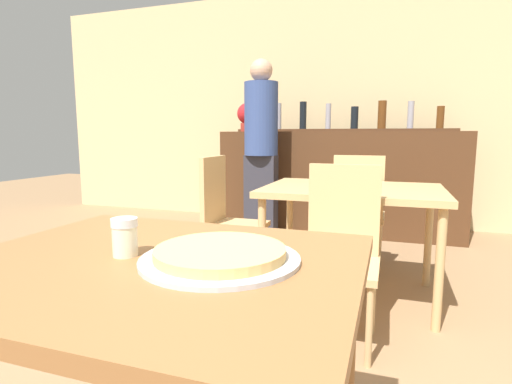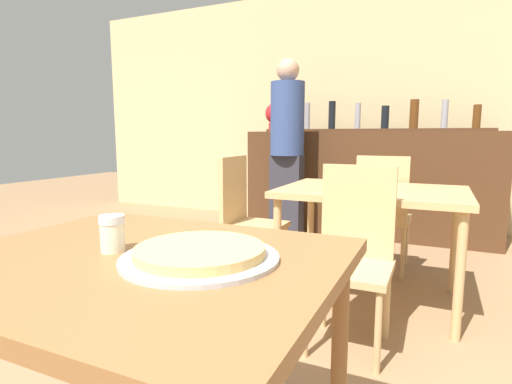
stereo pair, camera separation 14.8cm
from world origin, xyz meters
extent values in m
cube|color=#D1B784|center=(0.00, 4.13, 1.40)|extent=(8.00, 0.05, 2.80)
cube|color=brown|center=(0.00, 0.00, 0.75)|extent=(1.02, 0.84, 0.04)
cylinder|color=brown|center=(-0.45, 0.36, 0.36)|extent=(0.05, 0.05, 0.73)
cylinder|color=brown|center=(0.45, 0.36, 0.36)|extent=(0.05, 0.05, 0.73)
cube|color=tan|center=(0.32, 1.81, 0.72)|extent=(1.13, 0.83, 0.04)
cylinder|color=tan|center=(-0.18, 1.45, 0.35)|extent=(0.05, 0.05, 0.70)
cylinder|color=tan|center=(0.83, 1.45, 0.35)|extent=(0.05, 0.05, 0.70)
cylinder|color=tan|center=(-0.18, 2.16, 0.35)|extent=(0.05, 0.05, 0.70)
cylinder|color=tan|center=(0.83, 2.16, 0.35)|extent=(0.05, 0.05, 0.70)
cube|color=#4C2D19|center=(0.00, 3.63, 0.56)|extent=(2.60, 0.56, 1.11)
cube|color=#4C2D19|center=(0.00, 3.77, 1.13)|extent=(2.39, 0.24, 0.03)
cylinder|color=#5B3314|center=(-1.02, 3.77, 1.26)|extent=(0.07, 0.07, 0.23)
cylinder|color=#9999A3|center=(-0.73, 3.77, 1.30)|extent=(0.06, 0.06, 0.30)
cylinder|color=black|center=(-0.44, 3.77, 1.30)|extent=(0.08, 0.08, 0.31)
cylinder|color=#9999A3|center=(-0.15, 3.77, 1.29)|extent=(0.06, 0.06, 0.28)
cylinder|color=black|center=(0.15, 3.77, 1.27)|extent=(0.08, 0.08, 0.24)
cylinder|color=#5B3314|center=(0.44, 3.77, 1.29)|extent=(0.09, 0.09, 0.30)
cylinder|color=#9999A3|center=(0.73, 3.77, 1.29)|extent=(0.07, 0.07, 0.29)
cylinder|color=#5B3314|center=(1.02, 3.77, 1.26)|extent=(0.08, 0.08, 0.23)
cube|color=tan|center=(0.32, 1.14, 0.42)|extent=(0.40, 0.40, 0.04)
cube|color=tan|center=(0.32, 1.32, 0.68)|extent=(0.38, 0.04, 0.49)
cylinder|color=tan|center=(0.15, 0.97, 0.20)|extent=(0.03, 0.03, 0.40)
cylinder|color=tan|center=(0.49, 0.97, 0.20)|extent=(0.03, 0.03, 0.40)
cylinder|color=tan|center=(0.15, 1.31, 0.20)|extent=(0.03, 0.03, 0.40)
cylinder|color=tan|center=(0.49, 1.31, 0.20)|extent=(0.03, 0.03, 0.40)
cube|color=tan|center=(0.32, 2.47, 0.42)|extent=(0.40, 0.40, 0.04)
cube|color=tan|center=(0.32, 2.29, 0.68)|extent=(0.38, 0.04, 0.49)
cylinder|color=tan|center=(0.49, 2.64, 0.20)|extent=(0.03, 0.03, 0.40)
cylinder|color=tan|center=(0.15, 2.64, 0.20)|extent=(0.03, 0.03, 0.40)
cylinder|color=tan|center=(0.49, 2.30, 0.20)|extent=(0.03, 0.03, 0.40)
cylinder|color=tan|center=(0.15, 2.30, 0.20)|extent=(0.03, 0.03, 0.40)
cube|color=tan|center=(-0.49, 1.81, 0.42)|extent=(0.40, 0.40, 0.04)
cube|color=tan|center=(-0.68, 1.81, 0.68)|extent=(0.04, 0.38, 0.49)
cylinder|color=tan|center=(-0.32, 1.64, 0.20)|extent=(0.03, 0.03, 0.40)
cylinder|color=tan|center=(-0.32, 1.98, 0.20)|extent=(0.03, 0.03, 0.40)
cylinder|color=tan|center=(-0.66, 1.64, 0.20)|extent=(0.03, 0.03, 0.40)
cylinder|color=tan|center=(-0.66, 1.98, 0.20)|extent=(0.03, 0.03, 0.40)
cylinder|color=#B7B7BC|center=(0.16, 0.03, 0.78)|extent=(0.40, 0.40, 0.01)
cylinder|color=#E0B266|center=(0.16, 0.03, 0.79)|extent=(0.33, 0.33, 0.02)
cylinder|color=beige|center=(-0.09, 0.00, 0.81)|extent=(0.06, 0.06, 0.08)
cylinder|color=silver|center=(-0.09, 0.00, 0.86)|extent=(0.07, 0.07, 0.02)
cube|color=#2D2D38|center=(-0.71, 3.05, 0.44)|extent=(0.32, 0.18, 0.87)
cylinder|color=#33477F|center=(-0.71, 3.05, 1.24)|extent=(0.34, 0.34, 0.73)
sphere|color=tan|center=(-0.71, 3.05, 1.71)|extent=(0.23, 0.23, 0.23)
cylinder|color=maroon|center=(-1.05, 3.58, 1.16)|extent=(0.16, 0.16, 0.10)
sphere|color=red|center=(-1.05, 3.58, 1.32)|extent=(0.24, 0.24, 0.24)
camera|label=1|loc=(0.55, -0.84, 1.08)|focal=28.00mm
camera|label=2|loc=(0.69, -0.79, 1.08)|focal=28.00mm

